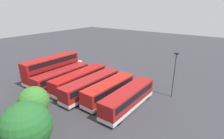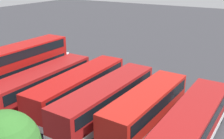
# 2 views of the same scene
# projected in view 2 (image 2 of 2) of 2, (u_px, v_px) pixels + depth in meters

# --- Properties ---
(ground_plane) EXTENTS (140.00, 140.00, 0.00)m
(ground_plane) POSITION_uv_depth(u_px,v_px,m) (139.00, 76.00, 32.36)
(ground_plane) COLOR #38383D
(bus_single_deck_near_end) EXTENTS (2.77, 10.95, 2.95)m
(bus_single_deck_near_end) POSITION_uv_depth(u_px,v_px,m) (193.00, 123.00, 19.16)
(bus_single_deck_near_end) COLOR #A51919
(bus_single_deck_near_end) RESTS_ON ground
(bus_single_deck_second) EXTENTS (3.04, 10.36, 2.95)m
(bus_single_deck_second) POSITION_uv_depth(u_px,v_px,m) (146.00, 107.00, 21.42)
(bus_single_deck_second) COLOR red
(bus_single_deck_second) RESTS_ON ground
(bus_single_deck_third) EXTENTS (3.03, 11.93, 2.95)m
(bus_single_deck_third) POSITION_uv_depth(u_px,v_px,m) (107.00, 99.00, 22.83)
(bus_single_deck_third) COLOR #A51919
(bus_single_deck_third) RESTS_ON ground
(bus_single_deck_fourth) EXTENTS (2.70, 12.01, 2.95)m
(bus_single_deck_fourth) POSITION_uv_depth(u_px,v_px,m) (79.00, 87.00, 25.17)
(bus_single_deck_fourth) COLOR #B71411
(bus_single_deck_fourth) RESTS_ON ground
(bus_single_deck_fifth) EXTENTS (2.61, 11.60, 2.95)m
(bus_single_deck_fifth) POSITION_uv_depth(u_px,v_px,m) (42.00, 83.00, 26.04)
(bus_single_deck_fifth) COLOR #A51919
(bus_single_deck_fifth) RESTS_ON ground
(bus_double_decker_sixth) EXTENTS (2.75, 11.84, 4.55)m
(bus_double_decker_sixth) POSITION_uv_depth(u_px,v_px,m) (19.00, 66.00, 28.21)
(bus_double_decker_sixth) COLOR #B71411
(bus_double_decker_sixth) RESTS_ON ground
(car_hatchback_silver) EXTENTS (4.57, 4.01, 1.43)m
(car_hatchback_silver) POSITION_uv_depth(u_px,v_px,m) (52.00, 56.00, 37.78)
(car_hatchback_silver) COLOR silver
(car_hatchback_silver) RESTS_ON ground
(waste_bin_yellow) EXTENTS (0.60, 0.60, 0.95)m
(waste_bin_yellow) POSITION_uv_depth(u_px,v_px,m) (205.00, 89.00, 27.60)
(waste_bin_yellow) COLOR #333338
(waste_bin_yellow) RESTS_ON ground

